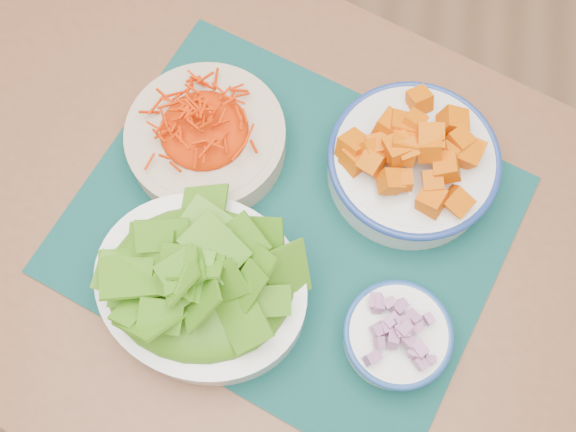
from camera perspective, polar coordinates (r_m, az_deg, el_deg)
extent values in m
plane|color=#9F714C|center=(1.57, 2.61, -18.62)|extent=(4.00, 4.00, 0.00)
cube|color=brown|center=(0.90, -5.91, 0.68)|extent=(1.35, 1.14, 0.04)
cylinder|color=brown|center=(1.53, -14.73, 14.73)|extent=(0.06, 0.06, 0.71)
cylinder|color=brown|center=(1.36, 22.17, -3.98)|extent=(0.06, 0.06, 0.71)
cube|color=#072A29|center=(0.87, 0.00, -0.71)|extent=(0.68, 0.62, 0.00)
cylinder|color=#C5AF93|center=(0.89, -7.24, 6.72)|extent=(0.23, 0.23, 0.05)
ellipsoid|color=#E33100|center=(0.86, -7.59, 8.02)|extent=(0.19, 0.19, 0.04)
cylinder|color=silver|center=(0.88, 10.89, 4.44)|extent=(0.24, 0.24, 0.06)
torus|color=navy|center=(0.86, 11.17, 5.09)|extent=(0.23, 0.23, 0.01)
ellipsoid|color=#D95D00|center=(0.84, 11.54, 5.94)|extent=(0.20, 0.20, 0.05)
ellipsoid|color=#29690A|center=(0.76, -8.18, -5.29)|extent=(0.24, 0.20, 0.07)
cylinder|color=white|center=(0.82, 9.58, -10.49)|extent=(0.17, 0.17, 0.04)
torus|color=#1F458E|center=(0.80, 9.78, -10.28)|extent=(0.13, 0.13, 0.01)
ellipsoid|color=#721052|center=(0.78, 9.97, -10.08)|extent=(0.11, 0.11, 0.02)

